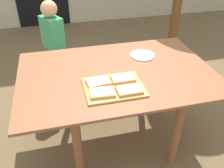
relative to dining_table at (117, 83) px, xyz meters
The scene contains 9 objects.
ground_plane 0.59m from the dining_table, ahead, with size 16.00×16.00×0.00m, color brown.
dining_table is the anchor object (origin of this frame).
cutting_board 0.24m from the dining_table, 110.50° to the right, with size 0.39×0.31×0.01m, color tan.
pizza_slice_near_right 0.30m from the dining_table, 87.67° to the right, with size 0.16×0.11×0.02m.
pizza_slice_near_left 0.33m from the dining_table, 122.39° to the right, with size 0.17×0.12×0.02m.
pizza_slice_far_right 0.18m from the dining_table, 85.63° to the right, with size 0.16×0.11×0.02m.
pizza_slice_far_left 0.25m from the dining_table, 140.54° to the right, with size 0.18×0.13×0.02m.
plate_white_right 0.35m from the dining_table, 36.24° to the left, with size 0.21×0.21×0.01m, color white.
child_left 0.95m from the dining_table, 117.16° to the left, with size 0.23×0.28×1.02m.
Camera 1 is at (-0.40, -1.49, 1.62)m, focal length 38.87 mm.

